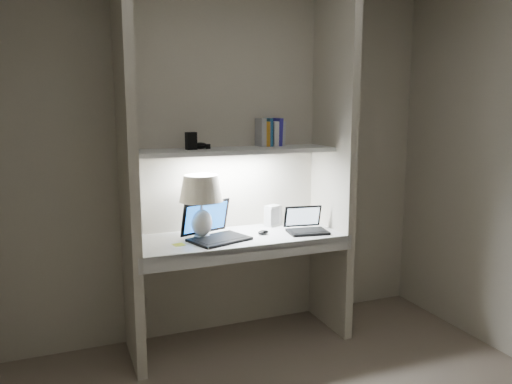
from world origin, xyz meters
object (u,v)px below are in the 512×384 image
laptop_main (214,231)px  speaker (273,216)px  laptop_netbook (306,226)px  table_lamp (201,196)px  book_row (270,133)px

laptop_main → speaker: laptop_main is taller
laptop_main → laptop_netbook: (0.66, -0.05, -0.02)m
table_lamp → laptop_netbook: size_ratio=1.41×
table_lamp → laptop_main: 0.25m
laptop_netbook → speaker: bearing=128.8°
book_row → speaker: bearing=-57.9°
laptop_main → speaker: (0.52, 0.20, 0.02)m
laptop_main → table_lamp: bearing=125.5°
speaker → book_row: bearing=97.8°
laptop_main → speaker: bearing=2.2°
table_lamp → laptop_netbook: 0.78m
table_lamp → laptop_netbook: bearing=-8.0°
laptop_main → laptop_netbook: bearing=-23.4°
laptop_main → book_row: 0.84m
table_lamp → book_row: 0.72m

